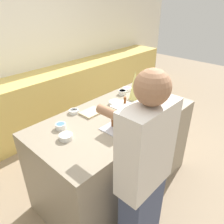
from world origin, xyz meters
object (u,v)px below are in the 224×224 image
(candy_bowl_front_corner, at_px, (61,126))
(candy_bowl_far_left, at_px, (115,103))
(candy_bowl_far_right, at_px, (127,89))
(candy_bowl_behind_tray, at_px, (74,111))
(cookbook, at_px, (92,112))
(candy_bowl_near_tray_right, at_px, (122,92))
(decorative_tree, at_px, (135,85))
(person, at_px, (143,178))
(candy_bowl_center_rear, at_px, (66,137))
(baking_tray, at_px, (123,126))
(gingerbread_house, at_px, (124,115))

(candy_bowl_front_corner, distance_m, candy_bowl_far_left, 0.70)
(candy_bowl_far_right, xyz_separation_m, candy_bowl_behind_tray, (-0.84, 0.02, 0.00))
(cookbook, bearing_deg, candy_bowl_near_tray_right, 7.59)
(candy_bowl_front_corner, relative_size, candy_bowl_behind_tray, 0.93)
(decorative_tree, xyz_separation_m, person, (-0.87, -0.77, -0.25))
(candy_bowl_far_left, height_order, person, person)
(person, bearing_deg, candy_bowl_center_rear, 102.66)
(candy_bowl_far_right, distance_m, candy_bowl_far_left, 0.44)
(baking_tray, distance_m, cookbook, 0.41)
(candy_bowl_behind_tray, bearing_deg, candy_bowl_near_tray_right, -4.84)
(candy_bowl_near_tray_right, bearing_deg, candy_bowl_front_corner, -174.78)
(candy_bowl_behind_tray, bearing_deg, candy_bowl_far_left, -22.63)
(candy_bowl_far_right, bearing_deg, candy_bowl_far_left, -158.23)
(candy_bowl_front_corner, height_order, candy_bowl_center_rear, candy_bowl_front_corner)
(decorative_tree, xyz_separation_m, cookbook, (-0.57, 0.11, -0.16))
(person, bearing_deg, candy_bowl_front_corner, 95.96)
(candy_bowl_far_right, bearing_deg, candy_bowl_near_tray_right, -164.02)
(candy_bowl_far_right, height_order, candy_bowl_behind_tray, same)
(candy_bowl_behind_tray, xyz_separation_m, cookbook, (0.12, -0.14, -0.01))
(candy_bowl_near_tray_right, relative_size, candy_bowl_behind_tray, 0.92)
(candy_bowl_far_right, relative_size, candy_bowl_near_tray_right, 1.21)
(candy_bowl_near_tray_right, height_order, person, person)
(candy_bowl_center_rear, bearing_deg, candy_bowl_far_right, 14.13)
(decorative_tree, distance_m, candy_bowl_behind_tray, 0.75)
(gingerbread_house, relative_size, candy_bowl_far_left, 1.96)
(gingerbread_house, xyz_separation_m, candy_bowl_front_corner, (-0.42, 0.40, -0.09))
(candy_bowl_front_corner, bearing_deg, candy_bowl_near_tray_right, 5.22)
(decorative_tree, xyz_separation_m, candy_bowl_center_rear, (-1.03, -0.07, -0.14))
(candy_bowl_far_left, bearing_deg, candy_bowl_front_corner, 177.26)
(gingerbread_house, distance_m, candy_bowl_far_right, 0.87)
(candy_bowl_front_corner, xyz_separation_m, candy_bowl_far_right, (1.11, 0.13, -0.01))
(candy_bowl_near_tray_right, bearing_deg, candy_bowl_center_rear, -166.12)
(baking_tray, xyz_separation_m, candy_bowl_front_corner, (-0.42, 0.40, 0.02))
(candy_bowl_far_left, bearing_deg, candy_bowl_far_right, 21.77)
(baking_tray, height_order, candy_bowl_far_right, candy_bowl_far_right)
(gingerbread_house, distance_m, person, 0.61)
(candy_bowl_front_corner, height_order, candy_bowl_far_left, candy_bowl_front_corner)
(gingerbread_house, relative_size, cookbook, 1.24)
(person, bearing_deg, candy_bowl_far_left, 53.60)
(candy_bowl_near_tray_right, distance_m, candy_bowl_behind_tray, 0.70)
(candy_bowl_center_rear, xyz_separation_m, candy_bowl_far_right, (1.17, 0.30, -0.01))
(cookbook, bearing_deg, candy_bowl_behind_tray, 131.44)
(candy_bowl_center_rear, bearing_deg, candy_bowl_far_left, 9.87)
(candy_bowl_far_right, xyz_separation_m, person, (-1.02, -0.99, -0.11))
(baking_tray, bearing_deg, candy_bowl_behind_tray, 105.27)
(gingerbread_house, distance_m, candy_bowl_behind_tray, 0.57)
(decorative_tree, height_order, candy_bowl_center_rear, decorative_tree)
(baking_tray, relative_size, candy_bowl_far_left, 2.79)
(baking_tray, height_order, gingerbread_house, gingerbread_house)
(candy_bowl_far_left, bearing_deg, gingerbread_house, -128.24)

